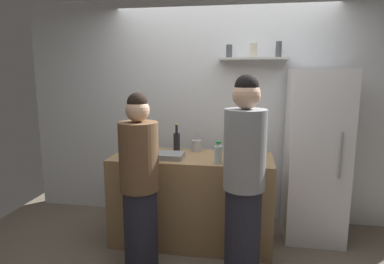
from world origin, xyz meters
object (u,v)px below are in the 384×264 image
at_px(baking_pan, 166,155).
at_px(person_brown_jacket, 140,186).
at_px(utensil_holder, 197,145).
at_px(wine_bottle_pale_glass, 145,143).
at_px(refrigerator, 315,156).
at_px(wine_bottle_dark_glass, 177,141).
at_px(person_grey_hoodie, 244,183).
at_px(water_bottle_plastic, 218,154).

height_order(baking_pan, person_brown_jacket, person_brown_jacket).
relative_size(utensil_holder, wine_bottle_pale_glass, 0.69).
bearing_deg(refrigerator, wine_bottle_dark_glass, -176.11).
bearing_deg(wine_bottle_dark_glass, baking_pan, -95.78).
relative_size(baking_pan, person_brown_jacket, 0.21).
bearing_deg(person_grey_hoodie, baking_pan, 53.71).
xyz_separation_m(refrigerator, baking_pan, (-1.50, -0.43, 0.05)).
xyz_separation_m(water_bottle_plastic, person_brown_jacket, (-0.65, -0.36, -0.23)).
distance_m(baking_pan, utensil_holder, 0.43).
relative_size(refrigerator, baking_pan, 5.27).
bearing_deg(wine_bottle_pale_glass, refrigerator, 9.37).
bearing_deg(water_bottle_plastic, person_brown_jacket, -151.01).
xyz_separation_m(wine_bottle_dark_glass, person_grey_hoodie, (0.74, -0.83, -0.16)).
xyz_separation_m(refrigerator, wine_bottle_dark_glass, (-1.47, -0.10, 0.13)).
distance_m(utensil_holder, person_grey_hoodie, 0.99).
xyz_separation_m(wine_bottle_pale_glass, person_brown_jacket, (0.14, -0.61, -0.25)).
bearing_deg(person_brown_jacket, wine_bottle_dark_glass, -169.72).
xyz_separation_m(refrigerator, wine_bottle_pale_glass, (-1.77, -0.29, 0.14)).
distance_m(utensil_holder, water_bottle_plastic, 0.54).
relative_size(wine_bottle_pale_glass, person_grey_hoodie, 0.18).
distance_m(refrigerator, utensil_holder, 1.26).
bearing_deg(wine_bottle_pale_glass, water_bottle_plastic, -17.75).
xyz_separation_m(utensil_holder, person_grey_hoodie, (0.52, -0.84, -0.11)).
relative_size(refrigerator, water_bottle_plastic, 8.51).
bearing_deg(water_bottle_plastic, refrigerator, 29.26).
bearing_deg(water_bottle_plastic, person_grey_hoodie, -57.10).
relative_size(baking_pan, utensil_holder, 1.54).
height_order(baking_pan, wine_bottle_pale_glass, wine_bottle_pale_glass).
xyz_separation_m(baking_pan, utensil_holder, (0.25, 0.35, 0.04)).
distance_m(refrigerator, water_bottle_plastic, 1.12).
bearing_deg(utensil_holder, refrigerator, 4.06).
distance_m(wine_bottle_pale_glass, water_bottle_plastic, 0.83).
bearing_deg(utensil_holder, wine_bottle_dark_glass, -177.07).
bearing_deg(refrigerator, baking_pan, -163.87).
relative_size(refrigerator, person_brown_jacket, 1.12).
relative_size(baking_pan, wine_bottle_dark_glass, 1.14).
bearing_deg(refrigerator, wine_bottle_pale_glass, -170.63).
distance_m(baking_pan, water_bottle_plastic, 0.54).
xyz_separation_m(utensil_holder, wine_bottle_dark_glass, (-0.22, -0.01, 0.05)).
height_order(refrigerator, baking_pan, refrigerator).
bearing_deg(utensil_holder, person_brown_jacket, -114.59).
distance_m(baking_pan, wine_bottle_pale_glass, 0.32).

